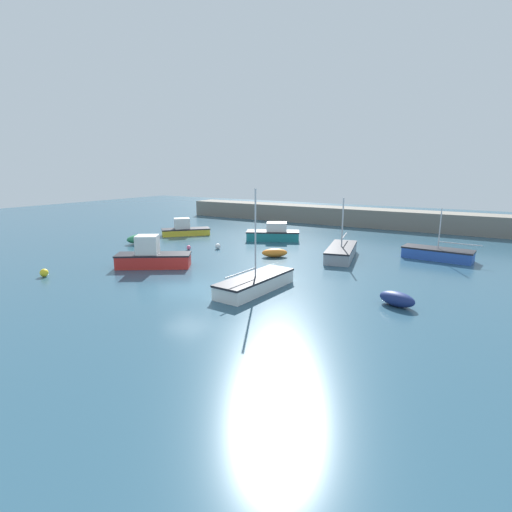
{
  "coord_description": "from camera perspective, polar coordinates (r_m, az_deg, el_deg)",
  "views": [
    {
      "loc": [
        15.43,
        -17.37,
        7.06
      ],
      "look_at": [
        0.37,
        7.49,
        0.62
      ],
      "focal_mm": 28.0,
      "sensor_mm": 36.0,
      "label": 1
    }
  ],
  "objects": [
    {
      "name": "motorboat_grey_hull",
      "position": [
        29.79,
        -14.62,
        -0.08
      ],
      "size": [
        5.37,
        4.38,
        2.34
      ],
      "rotation": [
        0.0,
        0.0,
        0.59
      ],
      "color": "red",
      "rests_on": "ground_plane"
    },
    {
      "name": "mooring_buoy_pink",
      "position": [
        35.67,
        -9.59,
        1.21
      ],
      "size": [
        0.38,
        0.38,
        0.38
      ],
      "primitive_type": "sphere",
      "color": "#EA668C",
      "rests_on": "ground_plane"
    },
    {
      "name": "mooring_buoy_white",
      "position": [
        35.59,
        -5.48,
        1.39
      ],
      "size": [
        0.49,
        0.49,
        0.49
      ],
      "primitive_type": "sphere",
      "color": "white",
      "rests_on": "ground_plane"
    },
    {
      "name": "sailboat_tall_mast",
      "position": [
        23.44,
        -0.08,
        -3.88
      ],
      "size": [
        2.24,
        5.95,
        5.94
      ],
      "rotation": [
        0.0,
        0.0,
        1.5
      ],
      "color": "white",
      "rests_on": "ground_plane"
    },
    {
      "name": "sailboat_short_mast",
      "position": [
        32.59,
        12.07,
        0.58
      ],
      "size": [
        3.18,
        6.44,
        4.8
      ],
      "rotation": [
        0.0,
        0.0,
        4.93
      ],
      "color": "gray",
      "rests_on": "ground_plane"
    },
    {
      "name": "sailboat_twin_hulled",
      "position": [
        34.44,
        24.49,
        0.3
      ],
      "size": [
        5.66,
        2.26,
        4.02
      ],
      "rotation": [
        0.0,
        0.0,
        3.06
      ],
      "color": "#2D56B7",
      "rests_on": "ground_plane"
    },
    {
      "name": "cabin_cruiser_white",
      "position": [
        43.41,
        -10.14,
        3.74
      ],
      "size": [
        4.74,
        4.9,
        1.84
      ],
      "rotation": [
        0.0,
        0.0,
        0.82
      ],
      "color": "yellow",
      "rests_on": "ground_plane"
    },
    {
      "name": "rowboat_blue_near",
      "position": [
        39.61,
        -16.06,
        2.39
      ],
      "size": [
        2.37,
        3.08,
        0.9
      ],
      "rotation": [
        0.0,
        0.0,
        4.28
      ],
      "color": "#287A4C",
      "rests_on": "ground_plane"
    },
    {
      "name": "mooring_buoy_yellow",
      "position": [
        29.92,
        -28.02,
        -2.13
      ],
      "size": [
        0.54,
        0.54,
        0.54
      ],
      "primitive_type": "sphere",
      "color": "yellow",
      "rests_on": "ground_plane"
    },
    {
      "name": "motorboat_with_cabin",
      "position": [
        39.66,
        2.55,
        3.21
      ],
      "size": [
        5.56,
        4.18,
        1.8
      ],
      "rotation": [
        0.0,
        0.0,
        3.61
      ],
      "color": "teal",
      "rests_on": "ground_plane"
    },
    {
      "name": "harbor_breakwater",
      "position": [
        51.8,
        13.72,
        5.5
      ],
      "size": [
        47.63,
        3.62,
        2.14
      ],
      "primitive_type": "cube",
      "color": "slate",
      "rests_on": "ground_plane"
    },
    {
      "name": "dinghy_near_pier",
      "position": [
        32.28,
        2.67,
        0.47
      ],
      "size": [
        2.22,
        1.95,
        0.69
      ],
      "rotation": [
        0.0,
        0.0,
        3.76
      ],
      "color": "orange",
      "rests_on": "ground_plane"
    },
    {
      "name": "fishing_dinghy_green",
      "position": [
        22.14,
        19.5,
        -5.81
      ],
      "size": [
        2.15,
        1.49,
        0.76
      ],
      "rotation": [
        0.0,
        0.0,
        5.97
      ],
      "color": "navy",
      "rests_on": "ground_plane"
    },
    {
      "name": "ground_plane",
      "position": [
        24.32,
        -9.98,
        -4.83
      ],
      "size": [
        120.0,
        120.0,
        0.2
      ],
      "primitive_type": "cube",
      "color": "#284C60"
    }
  ]
}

